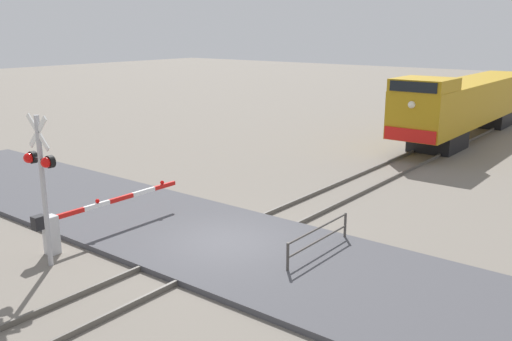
% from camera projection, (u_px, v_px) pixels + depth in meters
% --- Properties ---
extents(ground_plane, '(160.00, 160.00, 0.00)m').
position_uv_depth(ground_plane, '(226.00, 246.00, 16.87)').
color(ground_plane, slate).
extents(rail_track_left, '(0.08, 80.00, 0.15)m').
position_uv_depth(rail_track_left, '(209.00, 239.00, 17.28)').
color(rail_track_left, '#59544C').
rests_on(rail_track_left, ground_plane).
extents(rail_track_right, '(0.08, 80.00, 0.15)m').
position_uv_depth(rail_track_right, '(244.00, 250.00, 16.43)').
color(rail_track_right, '#59544C').
rests_on(rail_track_right, ground_plane).
extents(road_surface, '(36.00, 5.58, 0.17)m').
position_uv_depth(road_surface, '(226.00, 244.00, 16.85)').
color(road_surface, '#47474C').
rests_on(road_surface, ground_plane).
extents(locomotive, '(2.78, 18.05, 4.07)m').
position_uv_depth(locomotive, '(468.00, 103.00, 33.40)').
color(locomotive, black).
rests_on(locomotive, ground_plane).
extents(crossing_signal, '(1.18, 0.33, 4.28)m').
position_uv_depth(crossing_signal, '(41.00, 173.00, 14.87)').
color(crossing_signal, '#ADADB2').
rests_on(crossing_signal, ground_plane).
extents(crossing_gate, '(0.36, 5.52, 1.28)m').
position_uv_depth(crossing_gate, '(71.00, 222.00, 16.67)').
color(crossing_gate, silver).
rests_on(crossing_gate, ground_plane).
extents(guard_railing, '(0.08, 3.20, 0.95)m').
position_uv_depth(guard_railing, '(319.00, 237.00, 15.91)').
color(guard_railing, '#4C4742').
rests_on(guard_railing, ground_plane).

